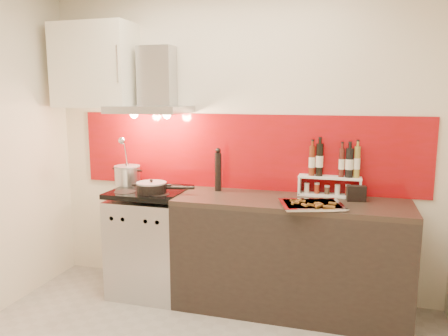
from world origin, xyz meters
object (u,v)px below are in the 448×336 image
(stock_pot, at_px, (127,175))
(range_stove, at_px, (151,242))
(saute_pan, at_px, (153,187))
(pepper_mill, at_px, (218,170))
(counter, at_px, (290,255))
(baking_tray, at_px, (312,205))

(stock_pot, bearing_deg, range_stove, -26.44)
(range_stove, xyz_separation_m, stock_pot, (-0.28, 0.14, 0.55))
(stock_pot, relative_size, saute_pan, 0.49)
(saute_pan, bearing_deg, pepper_mill, 28.93)
(range_stove, height_order, pepper_mill, pepper_mill)
(range_stove, xyz_separation_m, counter, (1.20, 0.00, 0.01))
(saute_pan, distance_m, pepper_mill, 0.56)
(range_stove, bearing_deg, stock_pot, 153.56)
(stock_pot, distance_m, pepper_mill, 0.85)
(stock_pot, height_order, baking_tray, stock_pot)
(counter, bearing_deg, baking_tray, -45.54)
(counter, bearing_deg, saute_pan, -174.06)
(saute_pan, height_order, baking_tray, saute_pan)
(baking_tray, bearing_deg, pepper_mill, 158.36)
(pepper_mill, xyz_separation_m, baking_tray, (0.81, -0.32, -0.16))
(stock_pot, relative_size, baking_tray, 0.44)
(stock_pot, relative_size, pepper_mill, 0.63)
(saute_pan, relative_size, baking_tray, 0.90)
(pepper_mill, height_order, baking_tray, pepper_mill)
(pepper_mill, bearing_deg, stock_pot, -179.02)
(range_stove, bearing_deg, counter, 0.23)
(stock_pot, bearing_deg, pepper_mill, 0.98)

